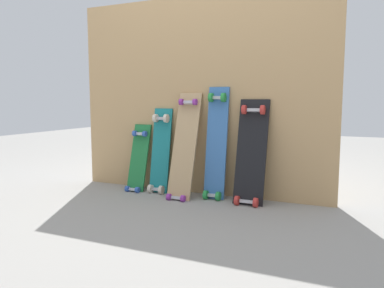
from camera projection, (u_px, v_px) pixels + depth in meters
The scene contains 7 objects.
ground_plane at pixel (195, 194), 3.17m from camera, with size 12.00×12.00×0.00m, color gray.
plywood_wall_panel at pixel (199, 97), 3.13m from camera, with size 2.24×0.04×1.64m, color tan.
skateboard_green at pixel (138, 162), 3.30m from camera, with size 0.16×0.23×0.65m.
skateboard_teal at pixel (160, 154), 3.22m from camera, with size 0.17×0.20×0.78m.
skateboard_natural at pixel (184, 150), 3.05m from camera, with size 0.20×0.33×0.93m.
skateboard_blue at pixel (216, 147), 3.01m from camera, with size 0.17×0.20×0.96m.
skateboard_black at pixel (251, 156), 2.87m from camera, with size 0.23×0.26×0.86m.
Camera 1 is at (1.23, -2.84, 0.79)m, focal length 35.02 mm.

